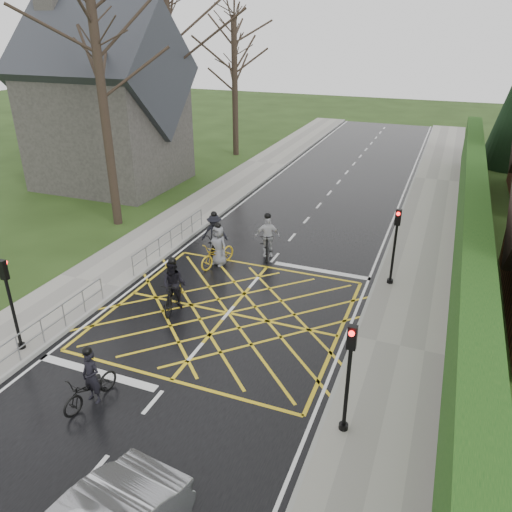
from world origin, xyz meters
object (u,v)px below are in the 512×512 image
Objects in this scene: cyclist_rear at (91,385)px; cyclist_mid at (214,237)px; cyclist_front at (267,241)px; cyclist_back at (174,290)px; cyclist_lead at (218,251)px.

cyclist_rear is 0.90× the size of cyclist_mid.
cyclist_front is (1.13, 10.63, 0.17)m from cyclist_rear.
cyclist_back reaches higher than cyclist_rear.
cyclist_lead is at bearing 77.88° from cyclist_back.
cyclist_front is at bearing 60.94° from cyclist_back.
cyclist_mid is at bearing 107.01° from cyclist_rear.
cyclist_front is (2.36, 0.45, 0.04)m from cyclist_mid.
cyclist_lead is at bearing -157.29° from cyclist_front.
cyclist_rear is at bearing -98.28° from cyclist_back.
cyclist_lead is (-1.62, -1.61, -0.08)m from cyclist_front.
cyclist_back is 1.00× the size of cyclist_front.
cyclist_mid is (-0.80, 4.99, -0.05)m from cyclist_back.
cyclist_front is (1.56, 5.44, -0.02)m from cyclist_back.
cyclist_front is at bearing -9.72° from cyclist_mid.
cyclist_mid is (-1.23, 10.18, 0.13)m from cyclist_rear.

